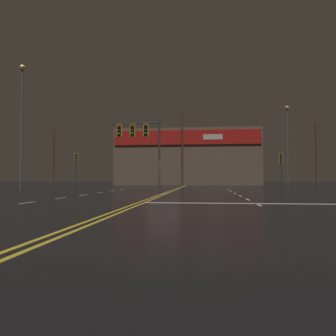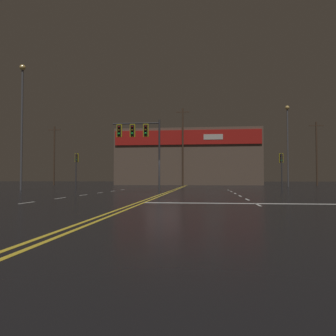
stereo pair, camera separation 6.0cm
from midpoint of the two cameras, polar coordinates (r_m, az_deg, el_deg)
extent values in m
plane|color=black|center=(23.75, -0.92, -4.59)|extent=(200.00, 200.00, 0.00)
cube|color=gold|center=(23.77, -1.28, -4.57)|extent=(0.12, 60.00, 0.01)
cube|color=gold|center=(23.73, -0.56, -4.58)|extent=(0.12, 60.00, 0.01)
cube|color=silver|center=(16.76, -23.41, -5.57)|extent=(0.12, 1.40, 0.01)
cube|color=silver|center=(19.96, -18.26, -5.01)|extent=(0.12, 1.40, 0.01)
cube|color=silver|center=(23.28, -14.57, -4.57)|extent=(0.12, 1.40, 0.01)
cube|color=silver|center=(26.67, -11.80, -4.24)|extent=(0.12, 1.40, 0.01)
cube|color=silver|center=(30.11, -9.67, -3.97)|extent=(0.12, 1.40, 0.01)
cube|color=silver|center=(33.59, -7.98, -3.75)|extent=(0.12, 1.40, 0.01)
cube|color=silver|center=(14.76, 15.38, -6.19)|extent=(0.12, 1.40, 0.01)
cube|color=silver|center=(18.31, 13.60, -5.34)|extent=(0.12, 1.40, 0.01)
cube|color=silver|center=(21.88, 12.40, -4.77)|extent=(0.12, 1.40, 0.01)
cube|color=silver|center=(25.46, 11.54, -4.35)|extent=(0.12, 1.40, 0.01)
cube|color=silver|center=(29.05, 10.89, -4.04)|extent=(0.12, 1.40, 0.01)
cube|color=silver|center=(32.63, 10.38, -3.80)|extent=(0.12, 1.40, 0.01)
cube|color=silver|center=(15.45, 14.97, -5.99)|extent=(10.16, 0.40, 0.01)
cylinder|color=#38383D|center=(24.85, -1.58, 2.02)|extent=(0.14, 0.14, 5.62)
cylinder|color=#38383D|center=(25.47, -5.67, 7.73)|extent=(3.64, 0.10, 0.10)
cube|color=black|center=(25.23, -3.93, 6.57)|extent=(0.28, 0.24, 0.84)
cube|color=gold|center=(25.23, -3.93, 6.57)|extent=(0.42, 0.08, 0.99)
sphere|color=#500705|center=(25.12, -3.99, 7.19)|extent=(0.17, 0.17, 0.17)
sphere|color=#543707|center=(25.08, -3.99, 6.62)|extent=(0.17, 0.17, 0.17)
sphere|color=green|center=(25.04, -4.00, 6.05)|extent=(0.17, 0.17, 0.17)
cube|color=black|center=(25.44, -6.25, 6.51)|extent=(0.28, 0.24, 0.84)
cube|color=gold|center=(25.44, -6.25, 6.51)|extent=(0.42, 0.08, 0.99)
sphere|color=#500705|center=(25.32, -6.33, 7.13)|extent=(0.17, 0.17, 0.17)
sphere|color=#543707|center=(25.28, -6.33, 6.56)|extent=(0.17, 0.17, 0.17)
sphere|color=green|center=(25.25, -6.33, 6.00)|extent=(0.17, 0.17, 0.17)
cube|color=black|center=(25.68, -8.53, 6.44)|extent=(0.28, 0.24, 0.84)
cube|color=gold|center=(25.68, -8.53, 6.44)|extent=(0.42, 0.08, 0.99)
sphere|color=#500705|center=(25.57, -8.62, 7.05)|extent=(0.17, 0.17, 0.17)
sphere|color=#543707|center=(25.53, -8.62, 6.49)|extent=(0.17, 0.17, 0.17)
sphere|color=green|center=(25.49, -8.62, 5.93)|extent=(0.17, 0.17, 0.17)
cylinder|color=#38383D|center=(36.25, 19.11, -0.56)|extent=(0.13, 0.13, 3.76)
cube|color=black|center=(36.48, 19.03, 1.65)|extent=(0.28, 0.24, 0.84)
cube|color=gold|center=(36.48, 19.03, 1.65)|extent=(0.42, 0.08, 0.99)
sphere|color=#500705|center=(36.34, 19.08, 2.06)|extent=(0.17, 0.17, 0.17)
sphere|color=#543707|center=(36.33, 19.08, 1.67)|extent=(0.17, 0.17, 0.17)
sphere|color=green|center=(36.31, 19.08, 1.27)|extent=(0.17, 0.17, 0.17)
cylinder|color=#38383D|center=(38.32, -15.81, -0.50)|extent=(0.13, 0.13, 3.96)
cube|color=black|center=(38.54, -15.69, 1.74)|extent=(0.28, 0.24, 0.84)
cube|color=gold|center=(38.54, -15.69, 1.74)|extent=(0.42, 0.08, 0.99)
sphere|color=#500705|center=(38.41, -15.77, 2.13)|extent=(0.17, 0.17, 0.17)
sphere|color=#543707|center=(38.40, -15.78, 1.75)|extent=(0.17, 0.17, 0.17)
sphere|color=green|center=(38.38, -15.78, 1.38)|extent=(0.17, 0.17, 0.17)
cylinder|color=#59595E|center=(34.86, -24.20, 6.16)|extent=(0.20, 0.20, 11.78)
sphere|color=#F4C666|center=(36.19, -24.07, 15.71)|extent=(0.56, 0.56, 0.56)
cylinder|color=#59595E|center=(48.20, 20.04, 3.35)|extent=(0.20, 0.20, 10.79)
sphere|color=#F4C666|center=(49.01, 19.96, 9.84)|extent=(0.56, 0.56, 0.56)
cube|color=brown|center=(60.26, 3.46, 1.75)|extent=(25.28, 10.00, 9.80)
cube|color=red|center=(55.48, 3.19, 5.36)|extent=(24.77, 0.20, 2.45)
cube|color=white|center=(55.37, 7.78, 5.39)|extent=(3.20, 0.16, 0.90)
cylinder|color=#4C3828|center=(60.08, -19.31, 2.05)|extent=(0.26, 0.26, 10.19)
cube|color=#4C3828|center=(60.54, -19.27, 6.29)|extent=(2.20, 0.12, 0.12)
cylinder|color=#4C3828|center=(54.41, 2.50, 3.72)|extent=(0.26, 0.26, 12.80)
cube|color=#4C3828|center=(55.27, 2.49, 9.71)|extent=(2.20, 0.12, 0.12)
cylinder|color=#4C3828|center=(56.99, 24.37, 2.29)|extent=(0.26, 0.26, 10.14)
cube|color=#4C3828|center=(57.47, 24.31, 6.74)|extent=(2.20, 0.12, 0.12)
camera|label=1|loc=(0.03, -90.06, 0.00)|focal=35.00mm
camera|label=2|loc=(0.03, 89.94, 0.00)|focal=35.00mm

